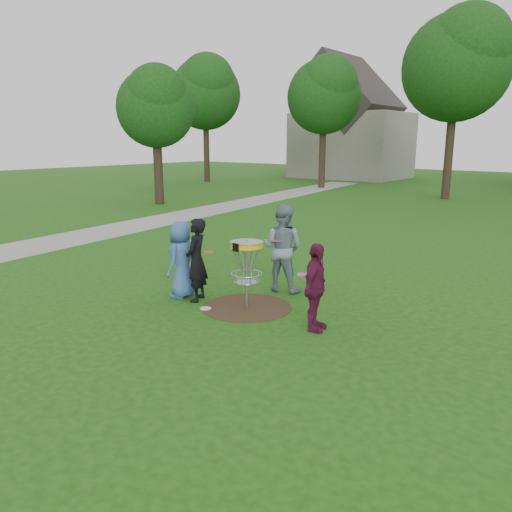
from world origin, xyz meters
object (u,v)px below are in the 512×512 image
Objects in this scene: player_maroon at (315,287)px; disc_golf_basket at (247,258)px; player_blue at (182,259)px; player_black at (196,260)px; player_grey at (283,248)px.

disc_golf_basket is at bearing 69.85° from player_maroon.
disc_golf_basket is (1.53, 0.29, 0.21)m from player_blue.
player_blue is 0.44m from player_black.
player_grey is 1.40m from disc_golf_basket.
disc_golf_basket is (0.12, -1.40, 0.06)m from player_grey.
player_black is 2.80m from player_maroon.
player_grey reaches higher than player_maroon.
player_grey is at bearing 35.42° from player_maroon.
player_black reaches higher than player_blue.
disc_golf_basket is at bearing 87.57° from player_blue.
player_maroon is at bearing 78.37° from player_blue.
player_grey reaches higher than player_blue.
player_grey is (0.97, 1.68, 0.10)m from player_black.
player_maroon is 1.13× the size of disc_golf_basket.
player_black reaches higher than disc_golf_basket.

